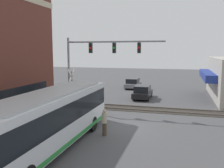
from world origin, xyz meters
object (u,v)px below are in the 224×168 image
city_bus (51,118)px  crossing_signal (72,85)px  pedestrian_near_bus (104,122)px  parked_car_grey (133,84)px  parked_car_black (143,92)px

city_bus → crossing_signal: 9.26m
pedestrian_near_bus → city_bus: bearing=143.5°
crossing_signal → parked_car_grey: 15.30m
crossing_signal → pedestrian_near_bus: 7.83m
crossing_signal → parked_car_black: 9.24m
crossing_signal → parked_car_black: size_ratio=0.87×
crossing_signal → parked_car_grey: bearing=-10.7°
parked_car_grey → crossing_signal: bearing=169.3°
city_bus → pedestrian_near_bus: bearing=-36.5°
city_bus → pedestrian_near_bus: (2.94, -2.17, -0.90)m
crossing_signal → pedestrian_near_bus: crossing_signal is taller
parked_car_black → parked_car_grey: (7.64, 2.60, -0.03)m
parked_car_grey → pedestrian_near_bus: pedestrian_near_bus is taller
crossing_signal → parked_car_black: (7.32, -5.41, -1.59)m
parked_car_black → parked_car_grey: parked_car_black is taller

